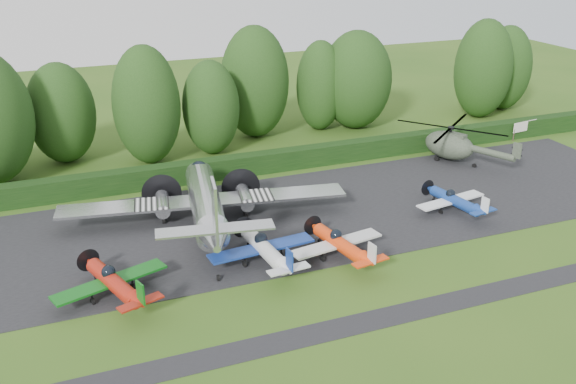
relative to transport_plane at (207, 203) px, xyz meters
name	(u,v)px	position (x,y,z in m)	size (l,w,h in m)	color
ground	(349,272)	(7.48, -10.78, -2.11)	(160.00, 160.00, 0.00)	#2F5417
apron	(296,217)	(7.48, -0.78, -2.11)	(70.00, 18.00, 0.01)	black
taxiway_verge	(391,316)	(7.48, -16.78, -2.11)	(70.00, 2.00, 0.00)	black
hedgerow	(255,173)	(7.48, 10.22, -2.11)	(90.00, 1.60, 2.00)	black
transport_plane	(207,203)	(0.00, 0.00, 0.00)	(23.62, 18.11, 7.57)	silver
light_plane_red	(114,282)	(-8.47, -8.28, -0.87)	(7.78, 8.18, 2.99)	maroon
light_plane_white	(265,249)	(2.28, -7.56, -0.83)	(8.00, 8.41, 3.08)	silver
light_plane_orange	(341,244)	(7.77, -8.74, -0.92)	(7.45, 7.83, 2.86)	red
light_plane_blue	(455,200)	(20.46, -4.83, -1.03)	(6.74, 7.08, 2.59)	navy
helicopter	(450,143)	(27.41, 6.15, -0.13)	(11.45, 13.40, 3.69)	#323A2C
sign_board	(525,127)	(39.88, 9.41, -0.73)	(3.63, 0.14, 2.04)	#3F3326
tree_2	(356,80)	(23.74, 20.48, 3.69)	(8.37, 8.37, 11.63)	black
tree_3	(146,105)	(-1.50, 17.14, 3.94)	(6.80, 6.80, 12.14)	black
tree_4	(320,86)	(19.44, 21.30, 3.18)	(5.62, 5.62, 10.62)	black
tree_5	(255,82)	(11.47, 21.58, 4.23)	(7.77, 7.77, 12.70)	black
tree_6	(61,113)	(-9.56, 20.51, 3.05)	(6.84, 6.84, 10.35)	black
tree_7	(211,108)	(5.23, 17.59, 2.90)	(6.02, 6.02, 10.05)	black
tree_8	(483,69)	(40.55, 18.81, 4.04)	(7.14, 7.14, 12.32)	black
tree_9	(506,68)	(45.77, 20.85, 3.36)	(6.50, 6.50, 10.97)	black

